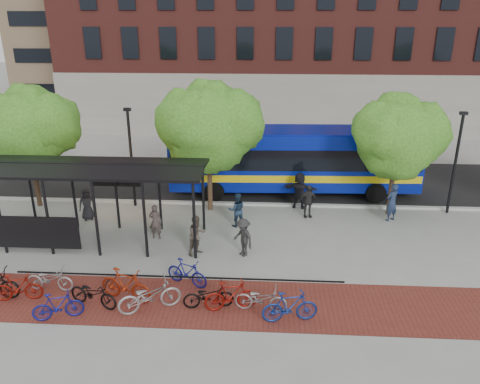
# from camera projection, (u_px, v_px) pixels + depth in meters

# --- Properties ---
(ground) EXTENTS (160.00, 160.00, 0.00)m
(ground) POSITION_uv_depth(u_px,v_px,m) (269.00, 240.00, 20.78)
(ground) COLOR #9E9E99
(ground) RESTS_ON ground
(asphalt_street) EXTENTS (160.00, 8.00, 0.01)m
(asphalt_street) POSITION_uv_depth(u_px,v_px,m) (269.00, 180.00, 28.24)
(asphalt_street) COLOR black
(asphalt_street) RESTS_ON ground
(curb) EXTENTS (160.00, 0.25, 0.12)m
(curb) POSITION_uv_depth(u_px,v_px,m) (269.00, 204.00, 24.49)
(curb) COLOR #B7B7B2
(curb) RESTS_ON ground
(brick_strip) EXTENTS (24.00, 3.00, 0.01)m
(brick_strip) POSITION_uv_depth(u_px,v_px,m) (211.00, 303.00, 16.22)
(brick_strip) COLOR maroon
(brick_strip) RESTS_ON ground
(bike_rack_rail) EXTENTS (12.00, 0.05, 0.95)m
(bike_rack_rail) POSITION_uv_depth(u_px,v_px,m) (178.00, 288.00, 17.13)
(bike_rack_rail) COLOR black
(bike_rack_rail) RESTS_ON ground
(building_brick) EXTENTS (55.00, 14.00, 20.00)m
(building_brick) POSITION_uv_depth(u_px,v_px,m) (386.00, 7.00, 40.94)
(building_brick) COLOR maroon
(building_brick) RESTS_ON ground
(bus_shelter) EXTENTS (10.60, 3.07, 3.60)m
(bus_shelter) POSITION_uv_depth(u_px,v_px,m) (77.00, 176.00, 19.72)
(bus_shelter) COLOR black
(bus_shelter) RESTS_ON ground
(tree_a) EXTENTS (4.90, 4.00, 6.18)m
(tree_a) POSITION_uv_depth(u_px,v_px,m) (29.00, 126.00, 23.06)
(tree_a) COLOR #382619
(tree_a) RESTS_ON ground
(tree_b) EXTENTS (5.15, 4.20, 6.47)m
(tree_b) POSITION_uv_depth(u_px,v_px,m) (210.00, 124.00, 22.48)
(tree_b) COLOR #382619
(tree_b) RESTS_ON ground
(tree_c) EXTENTS (4.66, 3.80, 5.92)m
(tree_c) POSITION_uv_depth(u_px,v_px,m) (399.00, 134.00, 22.13)
(tree_c) COLOR #382619
(tree_c) RESTS_ON ground
(lamp_post_left) EXTENTS (0.35, 0.20, 5.12)m
(lamp_post_left) POSITION_uv_depth(u_px,v_px,m) (131.00, 155.00, 23.55)
(lamp_post_left) COLOR black
(lamp_post_left) RESTS_ON ground
(lamp_post_right) EXTENTS (0.35, 0.20, 5.12)m
(lamp_post_right) POSITION_uv_depth(u_px,v_px,m) (456.00, 160.00, 22.66)
(lamp_post_right) COLOR black
(lamp_post_right) RESTS_ON ground
(bus) EXTENTS (13.48, 3.58, 3.61)m
(bus) POSITION_uv_depth(u_px,v_px,m) (294.00, 157.00, 25.59)
(bus) COLOR #081996
(bus) RESTS_ON ground
(bike_1) EXTENTS (1.73, 0.75, 1.00)m
(bike_1) POSITION_uv_depth(u_px,v_px,m) (18.00, 288.00, 16.21)
(bike_1) COLOR maroon
(bike_1) RESTS_ON ground
(bike_2) EXTENTS (1.75, 0.66, 0.91)m
(bike_2) POSITION_uv_depth(u_px,v_px,m) (50.00, 279.00, 16.84)
(bike_2) COLOR #9B9B9D
(bike_2) RESTS_ON ground
(bike_3) EXTENTS (1.70, 0.96, 0.98)m
(bike_3) POSITION_uv_depth(u_px,v_px,m) (58.00, 306.00, 15.21)
(bike_3) COLOR navy
(bike_3) RESTS_ON ground
(bike_4) EXTENTS (1.97, 1.20, 0.98)m
(bike_4) POSITION_uv_depth(u_px,v_px,m) (93.00, 293.00, 15.90)
(bike_4) COLOR black
(bike_4) RESTS_ON ground
(bike_5) EXTENTS (2.07, 1.14, 1.20)m
(bike_5) POSITION_uv_depth(u_px,v_px,m) (126.00, 285.00, 16.20)
(bike_5) COLOR maroon
(bike_5) RESTS_ON ground
(bike_6) EXTENTS (2.26, 1.58, 1.13)m
(bike_6) POSITION_uv_depth(u_px,v_px,m) (150.00, 296.00, 15.64)
(bike_6) COLOR gray
(bike_6) RESTS_ON ground
(bike_7) EXTENTS (1.76, 1.15, 1.03)m
(bike_7) POSITION_uv_depth(u_px,v_px,m) (187.00, 273.00, 17.14)
(bike_7) COLOR navy
(bike_7) RESTS_ON ground
(bike_8) EXTENTS (1.80, 0.88, 0.91)m
(bike_8) POSITION_uv_depth(u_px,v_px,m) (208.00, 296.00, 15.83)
(bike_8) COLOR black
(bike_8) RESTS_ON ground
(bike_9) EXTENTS (1.89, 0.91, 1.09)m
(bike_9) POSITION_uv_depth(u_px,v_px,m) (231.00, 296.00, 15.67)
(bike_9) COLOR maroon
(bike_9) RESTS_ON ground
(bike_10) EXTENTS (1.83, 0.82, 0.93)m
(bike_10) POSITION_uv_depth(u_px,v_px,m) (261.00, 299.00, 15.65)
(bike_10) COLOR gray
(bike_10) RESTS_ON ground
(bike_11) EXTENTS (1.90, 0.84, 1.11)m
(bike_11) POSITION_uv_depth(u_px,v_px,m) (290.00, 307.00, 15.07)
(bike_11) COLOR navy
(bike_11) RESTS_ON ground
(pedestrian_0) EXTENTS (0.92, 0.81, 1.59)m
(pedestrian_0) POSITION_uv_depth(u_px,v_px,m) (87.00, 204.00, 22.59)
(pedestrian_0) COLOR black
(pedestrian_0) RESTS_ON ground
(pedestrian_1) EXTENTS (0.62, 0.44, 1.61)m
(pedestrian_1) POSITION_uv_depth(u_px,v_px,m) (155.00, 222.00, 20.64)
(pedestrian_1) COLOR #413734
(pedestrian_1) RESTS_ON ground
(pedestrian_2) EXTENTS (0.92, 0.78, 1.66)m
(pedestrian_2) POSITION_uv_depth(u_px,v_px,m) (237.00, 210.00, 21.84)
(pedestrian_2) COLOR #1E3147
(pedestrian_2) RESTS_ON ground
(pedestrian_4) EXTENTS (1.05, 0.63, 1.67)m
(pedestrian_4) POSITION_uv_depth(u_px,v_px,m) (308.00, 201.00, 22.84)
(pedestrian_4) COLOR #282828
(pedestrian_4) RESTS_ON ground
(pedestrian_5) EXTENTS (1.86, 1.05, 1.91)m
(pedestrian_5) POSITION_uv_depth(u_px,v_px,m) (299.00, 190.00, 23.90)
(pedestrian_5) COLOR black
(pedestrian_5) RESTS_ON ground
(pedestrian_7) EXTENTS (0.83, 0.77, 1.90)m
(pedestrian_7) POSITION_uv_depth(u_px,v_px,m) (392.00, 202.00, 22.40)
(pedestrian_7) COLOR #1F2D4A
(pedestrian_7) RESTS_ON ground
(pedestrian_8) EXTENTS (1.05, 1.06, 1.73)m
(pedestrian_8) POSITION_uv_depth(u_px,v_px,m) (197.00, 235.00, 19.24)
(pedestrian_8) COLOR #51483C
(pedestrian_8) RESTS_ON ground
(pedestrian_9) EXTENTS (1.17, 1.20, 1.65)m
(pedestrian_9) POSITION_uv_depth(u_px,v_px,m) (243.00, 237.00, 19.15)
(pedestrian_9) COLOR #292929
(pedestrian_9) RESTS_ON ground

